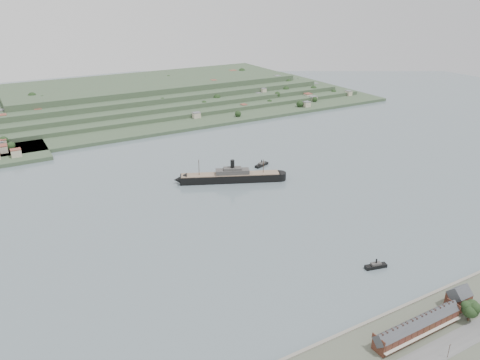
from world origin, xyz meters
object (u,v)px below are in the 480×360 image
fig_tree (471,309)px  terrace_row (417,326)px  gabled_building (459,298)px  tugboat (376,266)px  steamship (228,177)px

fig_tree → terrace_row: bearing=168.3°
gabled_building → terrace_row: bearing=-173.9°
gabled_building → tugboat: bearing=99.0°
steamship → fig_tree: 238.94m
gabled_building → tugboat: (-8.49, 53.35, -6.58)m
fig_tree → steamship: bearing=94.3°
steamship → tugboat: (13.97, -174.03, -3.02)m
steamship → tugboat: bearing=-85.4°
steamship → fig_tree: steamship is taller
terrace_row → gabled_building: (37.50, 4.02, 1.34)m
terrace_row → gabled_building: 37.74m
tugboat → fig_tree: bearing=-86.5°
terrace_row → tugboat: terrace_row is taller
terrace_row → fig_tree: size_ratio=4.51×
tugboat → terrace_row: bearing=-116.8°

